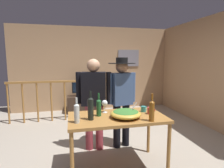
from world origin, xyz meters
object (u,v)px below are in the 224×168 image
flat_screen_tv (82,87)px  salad_bowl (126,113)px  wine_glass (105,104)px  tv_console (83,104)px  framed_picture (128,58)px  wine_bottle_green (99,107)px  mug_red (150,111)px  person_standing_left (94,97)px  serving_table (117,122)px  mug_teal (144,109)px  stair_railing (80,95)px  wine_bottle_amber (152,110)px  wine_bottle_dark (91,108)px  wine_bottle_clear (77,113)px  person_standing_right (122,95)px

flat_screen_tv → salad_bowl: size_ratio=1.43×
wine_glass → tv_console: bearing=93.2°
framed_picture → wine_bottle_green: 3.62m
flat_screen_tv → mug_red: size_ratio=4.93×
framed_picture → person_standing_left: bearing=-118.9°
serving_table → mug_teal: mug_teal is taller
stair_railing → wine_glass: 2.19m
stair_railing → wine_bottle_amber: size_ratio=7.64×
framed_picture → wine_glass: 3.44m
mug_teal → wine_bottle_green: bearing=-175.4°
flat_screen_tv → salad_bowl: (0.40, -3.07, 0.07)m
wine_bottle_green → mug_red: 0.76m
stair_railing → serving_table: stair_railing is taller
wine_bottle_dark → person_standing_left: person_standing_left is taller
wine_bottle_dark → mug_teal: (0.83, 0.20, -0.12)m
salad_bowl → person_standing_left: person_standing_left is taller
wine_bottle_amber → flat_screen_tv: bearing=101.7°
flat_screen_tv → wine_bottle_clear: wine_bottle_clear is taller
stair_railing → wine_bottle_clear: (-0.16, -2.53, 0.28)m
stair_railing → wine_bottle_amber: (0.79, -2.67, 0.29)m
person_standing_right → stair_railing: bearing=-80.7°
serving_table → salad_bowl: (0.10, -0.09, 0.14)m
mug_teal → framed_picture: bearing=76.4°
salad_bowl → person_standing_left: (-0.35, 0.73, 0.09)m
serving_table → wine_glass: bearing=122.6°
salad_bowl → wine_bottle_amber: size_ratio=1.17×
salad_bowl → mug_teal: size_ratio=3.76×
mug_teal → person_standing_left: person_standing_left is taller
wine_bottle_green → wine_bottle_clear: 0.38m
stair_railing → person_standing_left: person_standing_left is taller
serving_table → wine_bottle_clear: size_ratio=4.17×
stair_railing → flat_screen_tv: 0.63m
flat_screen_tv → mug_teal: size_ratio=5.38×
mug_teal → person_standing_left: bearing=142.9°
framed_picture → stair_railing: (-1.62, -0.93, -0.97)m
flat_screen_tv → mug_teal: 2.95m
framed_picture → wine_bottle_clear: framed_picture is taller
flat_screen_tv → wine_bottle_green: wine_bottle_green is taller
stair_railing → wine_glass: stair_railing is taller
wine_bottle_clear → stair_railing: bearing=86.4°
person_standing_left → mug_red: bearing=150.2°
tv_console → serving_table: size_ratio=0.66×
framed_picture → wine_bottle_dark: (-1.60, -3.38, -0.66)m
wine_bottle_dark → wine_bottle_clear: size_ratio=1.19×
person_standing_left → wine_bottle_amber: bearing=135.0°
framed_picture → flat_screen_tv: (-1.52, -0.32, -0.84)m
wine_bottle_green → mug_teal: wine_bottle_green is taller
tv_console → flat_screen_tv: size_ratio=1.48×
person_standing_right → wine_glass: bearing=37.0°
stair_railing → wine_bottle_clear: bearing=-93.6°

